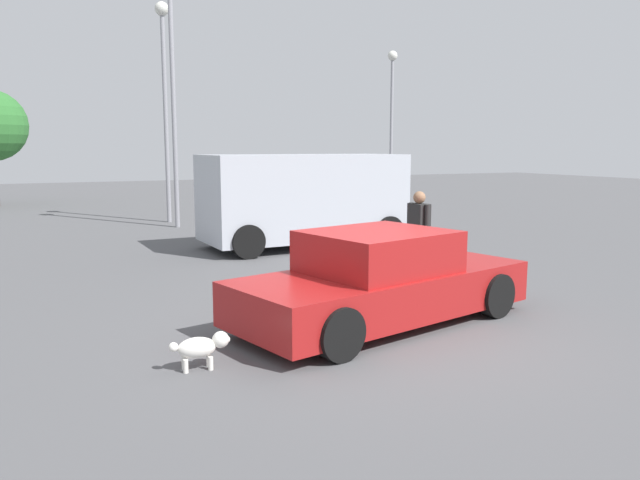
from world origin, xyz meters
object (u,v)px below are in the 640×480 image
object	(u,v)px
sedan_foreground	(381,281)
van_white	(304,197)
light_post_near	(164,77)
dog	(201,347)
pedestrian	(419,228)
light_post_far	(172,63)
light_post_mid	(392,101)

from	to	relation	value
sedan_foreground	van_white	size ratio (longest dim) A/B	0.94
van_white	light_post_near	xyz separation A→B (m)	(-1.91, 6.53, 3.44)
dog	van_white	distance (m)	8.68
sedan_foreground	van_white	world-z (taller)	van_white
pedestrian	light_post_near	size ratio (longest dim) A/B	0.24
van_white	light_post_near	bearing A→B (deg)	104.70
sedan_foreground	light_post_far	bearing A→B (deg)	77.63
light_post_mid	light_post_far	bearing A→B (deg)	-153.41
light_post_far	light_post_mid	bearing A→B (deg)	26.59
pedestrian	light_post_near	xyz separation A→B (m)	(-2.18, 11.03, 3.68)
dog	light_post_far	bearing A→B (deg)	84.18
sedan_foreground	pedestrian	xyz separation A→B (m)	(2.09, 2.14, 0.38)
light_post_far	dog	bearing A→B (deg)	-101.73
light_post_mid	sedan_foreground	bearing A→B (deg)	-122.53
dog	pedestrian	size ratio (longest dim) A/B	0.41
pedestrian	light_post_near	world-z (taller)	light_post_near
sedan_foreground	dog	bearing A→B (deg)	-178.90
light_post_near	light_post_far	xyz separation A→B (m)	(-0.06, -1.43, 0.26)
sedan_foreground	dog	xyz separation A→B (m)	(-2.72, -0.69, -0.34)
pedestrian	light_post_mid	world-z (taller)	light_post_mid
light_post_near	light_post_far	bearing A→B (deg)	-92.29
dog	van_white	xyz separation A→B (m)	(4.55, 7.33, 0.96)
van_white	light_post_near	distance (m)	7.62
van_white	pedestrian	xyz separation A→B (m)	(0.27, -4.50, -0.24)
dog	light_post_far	distance (m)	13.52
dog	light_post_mid	distance (m)	23.11
van_white	light_post_mid	size ratio (longest dim) A/B	0.73
pedestrian	light_post_far	xyz separation A→B (m)	(-2.24, 9.60, 3.94)
dog	light_post_near	bearing A→B (deg)	85.13
light_post_mid	light_post_far	xyz separation A→B (m)	(-11.21, -5.61, 0.37)
light_post_mid	light_post_far	size ratio (longest dim) A/B	0.91
dog	light_post_mid	size ratio (longest dim) A/B	0.10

